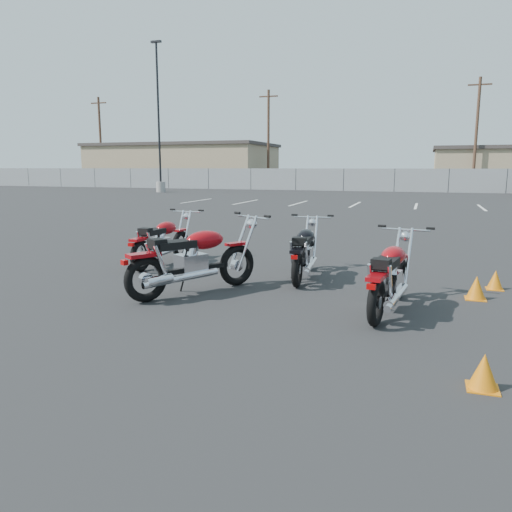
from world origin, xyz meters
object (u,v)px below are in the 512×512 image
(motorcycle_front_red, at_px, (162,241))
(motorcycle_third_red, at_px, (194,259))
(motorcycle_second_black, at_px, (305,252))
(motorcycle_rear_red, at_px, (390,277))

(motorcycle_front_red, distance_m, motorcycle_third_red, 2.45)
(motorcycle_second_black, height_order, motorcycle_third_red, motorcycle_third_red)
(motorcycle_second_black, height_order, motorcycle_rear_red, motorcycle_rear_red)
(motorcycle_third_red, xyz_separation_m, motorcycle_rear_red, (2.89, -0.03, -0.05))
(motorcycle_front_red, xyz_separation_m, motorcycle_rear_red, (4.49, -1.89, 0.01))
(motorcycle_front_red, bearing_deg, motorcycle_second_black, -5.21)
(motorcycle_rear_red, bearing_deg, motorcycle_second_black, 133.76)
(motorcycle_front_red, xyz_separation_m, motorcycle_second_black, (2.94, -0.27, -0.00))
(motorcycle_third_red, distance_m, motorcycle_rear_red, 2.89)
(motorcycle_third_red, bearing_deg, motorcycle_front_red, 130.70)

